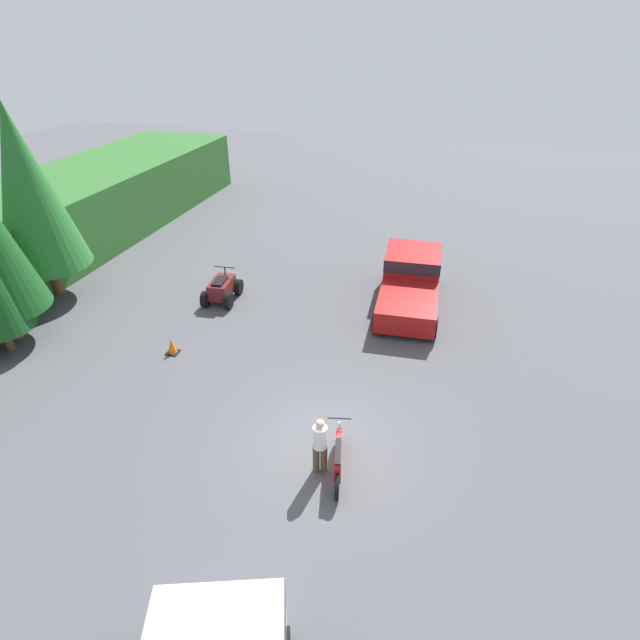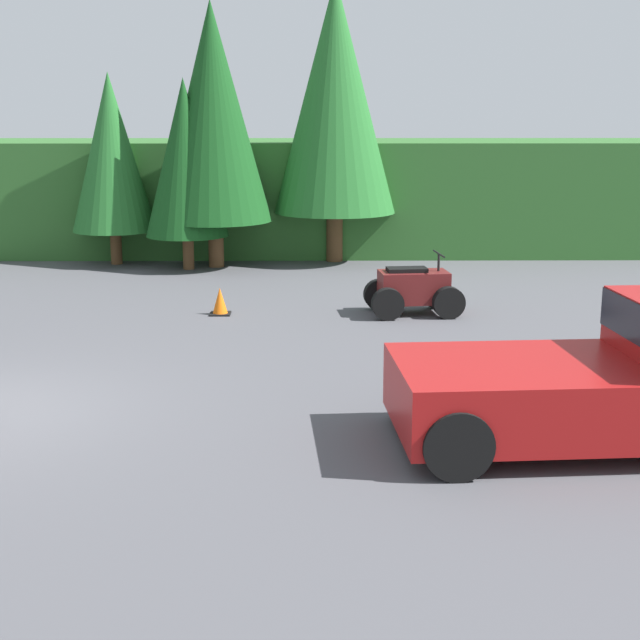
# 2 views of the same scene
# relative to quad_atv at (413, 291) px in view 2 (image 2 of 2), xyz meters

# --- Properties ---
(hillside_backdrop) EXTENTS (44.00, 6.00, 3.20)m
(hillside_backdrop) POSITION_rel_quad_atv_xyz_m (-6.64, 9.82, 1.11)
(hillside_backdrop) COLOR #2D6028
(hillside_backdrop) RESTS_ON ground_plane
(tree_left) EXTENTS (2.22, 2.22, 5.05)m
(tree_left) POSITION_rel_quad_atv_xyz_m (-7.35, 6.34, 2.48)
(tree_left) COLOR brown
(tree_left) RESTS_ON ground_plane
(tree_mid_left) EXTENTS (2.14, 2.14, 4.87)m
(tree_mid_left) POSITION_rel_quad_atv_xyz_m (-5.28, 5.49, 2.38)
(tree_mid_left) COLOR brown
(tree_mid_left) RESTS_ON ground_plane
(tree_mid_right) EXTENTS (2.99, 2.99, 6.79)m
(tree_mid_right) POSITION_rel_quad_atv_xyz_m (-4.59, 5.87, 3.51)
(tree_mid_right) COLOR brown
(tree_mid_right) RESTS_ON ground_plane
(tree_right) EXTENTS (3.29, 3.29, 7.47)m
(tree_right) POSITION_rel_quad_atv_xyz_m (-1.42, 6.78, 3.91)
(tree_right) COLOR brown
(tree_right) RESTS_ON ground_plane
(quad_atv) EXTENTS (1.97, 1.36, 1.24)m
(quad_atv) POSITION_rel_quad_atv_xyz_m (0.00, 0.00, 0.00)
(quad_atv) COLOR black
(quad_atv) RESTS_ON ground_plane
(traffic_cone) EXTENTS (0.42, 0.42, 0.55)m
(traffic_cone) POSITION_rel_quad_atv_xyz_m (-3.90, -0.00, -0.23)
(traffic_cone) COLOR black
(traffic_cone) RESTS_ON ground_plane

